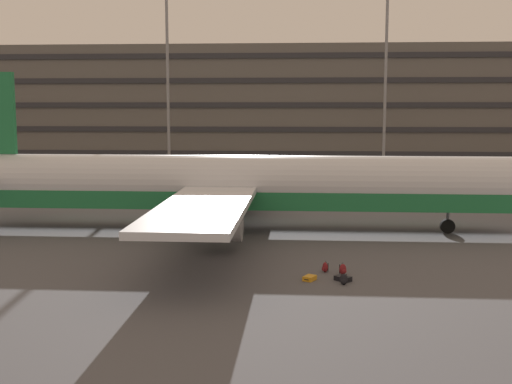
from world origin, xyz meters
The scene contains 10 objects.
ground_plane centered at (0.00, 0.00, 0.00)m, with size 600.00×600.00×0.00m, color #4C4C51.
terminal_structure centered at (0.00, 54.02, 8.08)m, with size 147.10×18.35×16.17m.
airliner centered at (-1.66, -1.30, 2.93)m, with size 40.26×32.55×10.11m.
light_mast_left centered at (-13.86, 38.40, 13.33)m, with size 1.80×0.50×23.24m.
light_mast_center_left centered at (12.84, 38.40, 14.12)m, with size 1.80×0.50×24.78m.
suitcase_small centered at (3.08, -13.16, 0.11)m, with size 0.68×0.76×0.22m.
suitcase_upright centered at (4.60, -13.13, 0.11)m, with size 0.85×0.84×0.22m.
backpack_orange centered at (4.59, -13.80, 0.24)m, with size 0.39×0.27×0.55m.
backpack_large centered at (4.67, -12.04, 0.25)m, with size 0.44×0.42×0.57m.
backpack_black centered at (3.84, -11.63, 0.24)m, with size 0.37×0.40×0.54m.
Camera 1 is at (2.59, -42.30, 7.95)m, focal length 45.63 mm.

